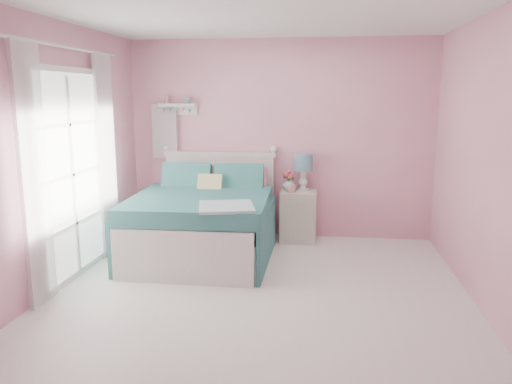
% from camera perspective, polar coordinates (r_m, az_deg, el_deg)
% --- Properties ---
extents(floor, '(4.50, 4.50, 0.00)m').
position_cam_1_polar(floor, '(4.76, 0.12, -12.25)').
color(floor, silver).
rests_on(floor, ground).
extents(room_shell, '(4.50, 4.50, 4.50)m').
position_cam_1_polar(room_shell, '(4.38, 0.13, 7.12)').
color(room_shell, pink).
rests_on(room_shell, floor).
extents(bed, '(1.60, 1.98, 1.13)m').
position_cam_1_polar(bed, '(5.96, -5.93, -3.48)').
color(bed, silver).
rests_on(bed, floor).
extents(nightstand, '(0.46, 0.45, 0.66)m').
position_cam_1_polar(nightstand, '(6.53, 4.86, -2.71)').
color(nightstand, beige).
rests_on(nightstand, floor).
extents(table_lamp, '(0.23, 0.23, 0.47)m').
position_cam_1_polar(table_lamp, '(6.47, 5.45, 3.07)').
color(table_lamp, white).
rests_on(table_lamp, nightstand).
extents(vase, '(0.20, 0.20, 0.17)m').
position_cam_1_polar(vase, '(6.47, 3.75, 0.93)').
color(vase, silver).
rests_on(vase, nightstand).
extents(teacup, '(0.14, 0.14, 0.08)m').
position_cam_1_polar(teacup, '(6.36, 4.06, 0.33)').
color(teacup, '#CE8A8B').
rests_on(teacup, nightstand).
extents(roses, '(0.14, 0.11, 0.12)m').
position_cam_1_polar(roses, '(6.44, 3.74, 2.00)').
color(roses, '#E04C5C').
rests_on(roses, vase).
extents(wall_shelf, '(0.50, 0.15, 0.25)m').
position_cam_1_polar(wall_shelf, '(6.81, -8.89, 9.67)').
color(wall_shelf, silver).
rests_on(wall_shelf, room_shell).
extents(hanging_dress, '(0.34, 0.03, 0.72)m').
position_cam_1_polar(hanging_dress, '(6.87, -10.41, 6.84)').
color(hanging_dress, white).
rests_on(hanging_dress, room_shell).
extents(french_door, '(0.04, 1.32, 2.16)m').
position_cam_1_polar(french_door, '(5.44, -20.33, 1.80)').
color(french_door, silver).
rests_on(french_door, floor).
extents(curtain_near, '(0.04, 0.40, 2.32)m').
position_cam_1_polar(curtain_near, '(4.76, -24.04, 1.58)').
color(curtain_near, white).
rests_on(curtain_near, floor).
extents(curtain_far, '(0.04, 0.40, 2.32)m').
position_cam_1_polar(curtain_far, '(6.06, -16.70, 3.92)').
color(curtain_far, white).
rests_on(curtain_far, floor).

